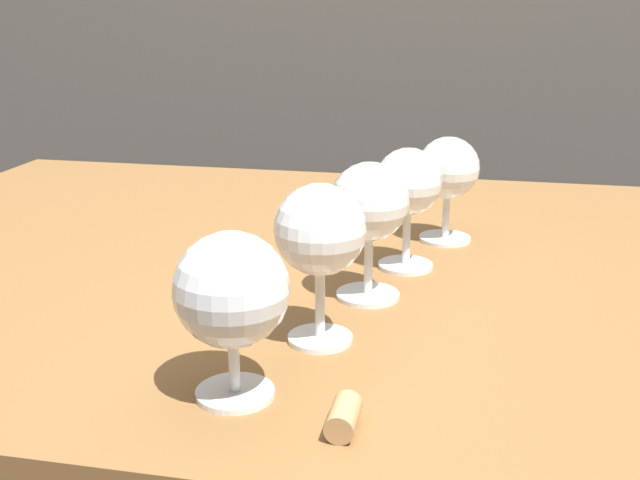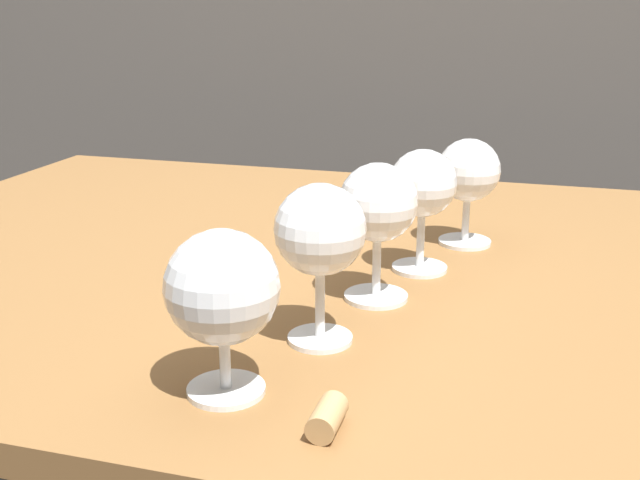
# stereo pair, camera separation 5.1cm
# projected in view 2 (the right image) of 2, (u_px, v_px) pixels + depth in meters

# --- Properties ---
(dining_table) EXTENTS (1.27, 0.92, 0.74)m
(dining_table) POSITION_uv_depth(u_px,v_px,m) (324.00, 324.00, 0.97)
(dining_table) COLOR brown
(dining_table) RESTS_ON ground_plane
(wine_glass_empty) EXTENTS (0.09, 0.09, 0.14)m
(wine_glass_empty) POSITION_uv_depth(u_px,v_px,m) (222.00, 290.00, 0.59)
(wine_glass_empty) COLOR white
(wine_glass_empty) RESTS_ON dining_table
(wine_glass_pinot) EXTENTS (0.08, 0.08, 0.15)m
(wine_glass_pinot) POSITION_uv_depth(u_px,v_px,m) (320.00, 234.00, 0.68)
(wine_glass_pinot) COLOR white
(wine_glass_pinot) RESTS_ON dining_table
(wine_glass_cabernet) EXTENTS (0.08, 0.08, 0.14)m
(wine_glass_cabernet) POSITION_uv_depth(u_px,v_px,m) (378.00, 206.00, 0.78)
(wine_glass_cabernet) COLOR white
(wine_glass_cabernet) RESTS_ON dining_table
(wine_glass_rose) EXTENTS (0.08, 0.08, 0.14)m
(wine_glass_rose) POSITION_uv_depth(u_px,v_px,m) (423.00, 187.00, 0.87)
(wine_glass_rose) COLOR white
(wine_glass_rose) RESTS_ON dining_table
(wine_glass_merlot) EXTENTS (0.08, 0.08, 0.13)m
(wine_glass_merlot) POSITION_uv_depth(u_px,v_px,m) (469.00, 173.00, 0.96)
(wine_glass_merlot) COLOR white
(wine_glass_merlot) RESTS_ON dining_table
(cork) EXTENTS (0.02, 0.04, 0.02)m
(cork) POSITION_uv_depth(u_px,v_px,m) (327.00, 417.00, 0.56)
(cork) COLOR tan
(cork) RESTS_ON dining_table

